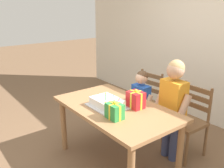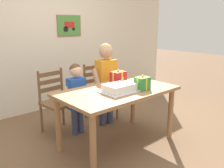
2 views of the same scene
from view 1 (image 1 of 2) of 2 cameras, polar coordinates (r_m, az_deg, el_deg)
ground_plane at (r=3.24m, az=0.86°, el=-17.48°), size 20.00×20.00×0.00m
back_wall at (r=4.17m, az=22.46°, el=8.62°), size 6.40×0.11×2.60m
dining_table at (r=2.92m, az=0.92°, el=-6.98°), size 1.49×0.87×0.75m
birthday_cake at (r=2.85m, az=-1.15°, el=-4.37°), size 0.44×0.34×0.19m
gift_box_red_large at (r=2.82m, az=5.46°, el=-3.62°), size 0.19×0.15×0.22m
gift_box_beside_cake at (r=2.56m, az=0.61°, el=-6.23°), size 0.18×0.14×0.20m
chair_left at (r=3.78m, az=7.40°, el=-4.14°), size 0.45×0.45×0.92m
chair_right at (r=3.33m, az=16.97°, el=-8.00°), size 0.43×0.43×0.92m
child_older at (r=3.06m, az=13.80°, el=-3.77°), size 0.47×0.28×1.28m
child_younger at (r=3.45m, az=6.60°, el=-3.50°), size 0.37×0.21×1.03m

